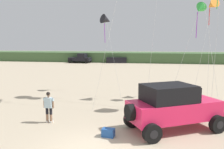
# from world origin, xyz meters

# --- Properties ---
(ground_plane) EXTENTS (220.00, 220.00, 0.00)m
(ground_plane) POSITION_xyz_m (0.00, 0.00, 0.00)
(ground_plane) COLOR tan
(dune_ridge) EXTENTS (90.00, 9.44, 2.07)m
(dune_ridge) POSITION_xyz_m (-0.04, 45.93, 1.04)
(dune_ridge) COLOR #426038
(dune_ridge) RESTS_ON ground_plane
(jeep) EXTENTS (4.98, 4.21, 2.26)m
(jeep) POSITION_xyz_m (3.29, 2.76, 1.20)
(jeep) COLOR #EA2151
(jeep) RESTS_ON ground_plane
(person_watching) EXTENTS (0.62, 0.32, 1.67)m
(person_watching) POSITION_xyz_m (-3.11, 2.77, 0.94)
(person_watching) COLOR #8C664C
(person_watching) RESTS_ON ground_plane
(cooler_box) EXTENTS (0.60, 0.43, 0.38)m
(cooler_box) POSITION_xyz_m (0.37, 1.39, 0.19)
(cooler_box) COLOR #23519E
(cooler_box) RESTS_ON ground_plane
(distant_pickup) EXTENTS (4.75, 2.74, 1.98)m
(distant_pickup) POSITION_xyz_m (-13.09, 40.01, 0.94)
(distant_pickup) COLOR black
(distant_pickup) RESTS_ON ground_plane
(distant_sedan) EXTENTS (4.42, 2.35, 1.20)m
(distant_sedan) POSITION_xyz_m (-5.64, 41.36, 0.60)
(distant_sedan) COLOR black
(distant_sedan) RESTS_ON ground_plane
(kite_red_delta) EXTENTS (2.47, 4.15, 6.65)m
(kite_red_delta) POSITION_xyz_m (-1.86, 12.07, 6.17)
(kite_red_delta) COLOR black
(kite_red_delta) RESTS_ON ground_plane
(kite_blue_swept) EXTENTS (2.87, 3.22, 7.13)m
(kite_blue_swept) POSITION_xyz_m (5.39, 9.31, 6.57)
(kite_blue_swept) COLOR green
(kite_blue_swept) RESTS_ON ground_plane
(kite_yellow_diamond) EXTENTS (2.15, 3.13, 7.56)m
(kite_yellow_diamond) POSITION_xyz_m (6.51, 10.86, 7.04)
(kite_yellow_diamond) COLOR orange
(kite_yellow_diamond) RESTS_ON ground_plane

